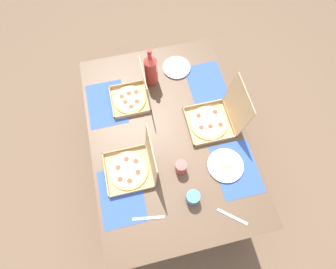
# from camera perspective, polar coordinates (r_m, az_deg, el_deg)

# --- Properties ---
(ground_plane) EXTENTS (6.00, 6.00, 0.00)m
(ground_plane) POSITION_cam_1_polar(r_m,az_deg,el_deg) (2.51, -0.00, -7.12)
(ground_plane) COLOR brown
(dining_table) EXTENTS (1.46, 1.03, 0.77)m
(dining_table) POSITION_cam_1_polar(r_m,az_deg,el_deg) (1.89, -0.00, -1.33)
(dining_table) COLOR #3F3328
(dining_table) RESTS_ON ground_plane
(placemat_near_left) EXTENTS (0.36, 0.26, 0.00)m
(placemat_near_left) POSITION_cam_1_polar(r_m,az_deg,el_deg) (1.94, -12.92, 6.41)
(placemat_near_left) COLOR #2D4C9E
(placemat_near_left) RESTS_ON dining_table
(placemat_near_right) EXTENTS (0.36, 0.26, 0.00)m
(placemat_near_right) POSITION_cam_1_polar(r_m,az_deg,el_deg) (1.69, -9.81, -12.66)
(placemat_near_right) COLOR #2D4C9E
(placemat_near_right) RESTS_ON dining_table
(placemat_far_left) EXTENTS (0.36, 0.26, 0.00)m
(placemat_far_left) POSITION_cam_1_polar(r_m,az_deg,el_deg) (2.00, 8.19, 10.65)
(placemat_far_left) COLOR #2D4C9E
(placemat_far_left) RESTS_ON dining_table
(placemat_far_right) EXTENTS (0.36, 0.26, 0.00)m
(placemat_far_right) POSITION_cam_1_polar(r_m,az_deg,el_deg) (1.76, 14.33, -7.07)
(placemat_far_right) COLOR #2D4C9E
(placemat_far_right) RESTS_ON dining_table
(pizza_box_corner_left) EXTENTS (0.29, 0.33, 0.32)m
(pizza_box_corner_left) POSITION_cam_1_polar(r_m,az_deg,el_deg) (1.81, 9.89, 3.23)
(pizza_box_corner_left) COLOR tan
(pizza_box_corner_left) RESTS_ON dining_table
(pizza_box_center) EXTENTS (0.26, 0.26, 0.29)m
(pizza_box_center) POSITION_cam_1_polar(r_m,az_deg,el_deg) (1.89, -7.41, 8.04)
(pizza_box_center) COLOR tan
(pizza_box_center) RESTS_ON dining_table
(pizza_box_edge_far) EXTENTS (0.28, 0.31, 0.32)m
(pizza_box_edge_far) POSITION_cam_1_polar(r_m,az_deg,el_deg) (1.67, -7.39, -6.93)
(pizza_box_edge_far) COLOR tan
(pizza_box_edge_far) RESTS_ON dining_table
(plate_far_right) EXTENTS (0.20, 0.20, 0.02)m
(plate_far_right) POSITION_cam_1_polar(r_m,az_deg,el_deg) (2.06, 1.82, 13.96)
(plate_far_right) COLOR white
(plate_far_right) RESTS_ON dining_table
(plate_far_left) EXTENTS (0.23, 0.23, 0.03)m
(plate_far_left) POSITION_cam_1_polar(r_m,az_deg,el_deg) (1.74, 12.10, -6.35)
(plate_far_left) COLOR white
(plate_far_left) RESTS_ON dining_table
(soda_bottle) EXTENTS (0.09, 0.09, 0.32)m
(soda_bottle) POSITION_cam_1_polar(r_m,az_deg,el_deg) (1.89, -3.63, 13.55)
(soda_bottle) COLOR #B2382D
(soda_bottle) RESTS_ON dining_table
(cup_clear_left) EXTENTS (0.07, 0.07, 0.10)m
(cup_clear_left) POSITION_cam_1_polar(r_m,az_deg,el_deg) (1.66, 2.77, -6.94)
(cup_clear_left) COLOR #BF4742
(cup_clear_left) RESTS_ON dining_table
(cup_clear_right) EXTENTS (0.08, 0.08, 0.09)m
(cup_clear_right) POSITION_cam_1_polar(r_m,az_deg,el_deg) (1.62, 5.28, -13.17)
(cup_clear_right) COLOR teal
(cup_clear_right) RESTS_ON dining_table
(fork_by_near_left) EXTENTS (0.05, 0.19, 0.00)m
(fork_by_near_left) POSITION_cam_1_polar(r_m,az_deg,el_deg) (1.65, -4.15, -17.25)
(fork_by_near_left) COLOR #B7B7BC
(fork_by_near_left) RESTS_ON dining_table
(fork_by_near_right) EXTENTS (0.13, 0.16, 0.00)m
(fork_by_near_right) POSITION_cam_1_polar(r_m,az_deg,el_deg) (1.69, 13.48, -16.58)
(fork_by_near_right) COLOR #B7B7BC
(fork_by_near_right) RESTS_ON dining_table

